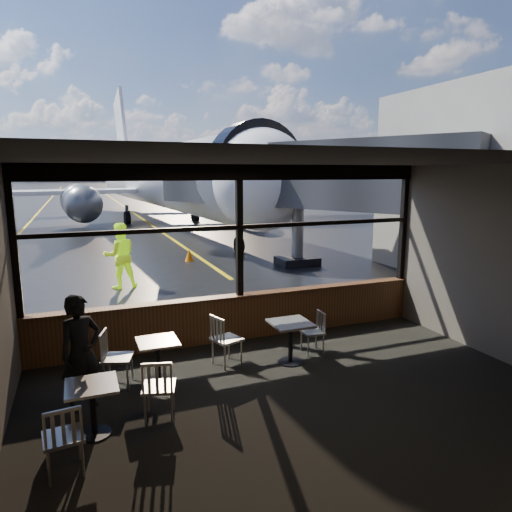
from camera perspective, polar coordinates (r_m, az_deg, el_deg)
ground_plane at (r=128.45m, az=-20.37°, el=8.26°), size 520.00×520.00×0.00m
carpet_floor at (r=6.97m, az=6.69°, el=-18.27°), size 8.00×6.00×0.01m
ceiling at (r=6.12m, az=7.39°, el=11.75°), size 8.00×6.00×0.04m
wall_back at (r=4.10m, az=28.00°, el=-13.80°), size 8.00×0.04×3.50m
window_sill at (r=9.33m, az=-2.02°, el=-7.70°), size 8.00×0.28×0.90m
window_header at (r=8.87m, az=-2.15°, el=10.41°), size 8.00×0.18×0.30m
mullion_left at (r=8.51m, az=-28.07°, el=1.42°), size 0.12×0.12×2.60m
mullion_centre at (r=8.94m, az=-2.10°, el=3.02°), size 0.12×0.12×2.60m
mullion_right at (r=10.90m, az=17.93°, el=3.85°), size 0.12×0.12×2.60m
window_transom at (r=8.93m, az=-2.10°, el=3.66°), size 8.00×0.10×0.08m
airliner at (r=30.95m, az=-11.53°, el=14.39°), size 33.13×38.80×11.23m
jet_bridge at (r=15.37m, az=3.79°, el=6.46°), size 8.62×10.53×4.60m
cafe_table_near at (r=8.24m, az=4.33°, el=-10.74°), size 0.69×0.69×0.76m
cafe_table_mid at (r=7.72m, az=-12.11°, el=-12.71°), size 0.63×0.63×0.70m
cafe_table_left at (r=6.51m, az=-19.69°, el=-17.65°), size 0.64×0.64×0.70m
chair_near_e at (r=8.70m, az=7.07°, el=-9.47°), size 0.46×0.46×0.80m
chair_near_w at (r=8.12m, az=-3.68°, el=-10.41°), size 0.65×0.65×0.93m
chair_mid_s at (r=6.61m, az=-12.03°, el=-15.80°), size 0.60×0.60×0.91m
chair_mid_w at (r=7.67m, az=-16.92°, el=-12.16°), size 0.63×0.63×0.92m
chair_left_s at (r=5.86m, az=-22.96°, el=-20.19°), size 0.54×0.54×0.89m
passenger at (r=7.03m, az=-21.03°, el=-11.21°), size 0.73×0.64×1.68m
ground_crew at (r=13.89m, az=-16.66°, el=0.05°), size 1.01×0.83×1.92m
cone_nose at (r=17.63m, az=-8.35°, el=0.13°), size 0.34×0.34×0.48m
terminal_annex at (r=16.90m, az=28.80°, el=7.95°), size 5.00×7.00×6.00m
hangar_mid at (r=193.40m, az=-20.95°, el=10.21°), size 38.00×15.00×10.00m
hangar_right at (r=196.73m, az=-2.86°, el=11.15°), size 50.00×20.00×12.00m
fuel_tank_b at (r=191.13m, az=-26.96°, el=9.18°), size 8.00×8.00×6.00m
fuel_tank_c at (r=190.50m, az=-23.94°, el=9.41°), size 8.00×8.00×6.00m
treeline at (r=218.41m, az=-21.06°, el=10.41°), size 360.00×3.00×12.00m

